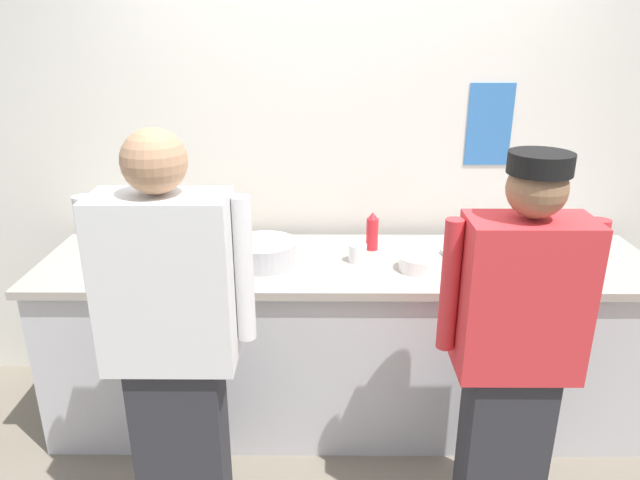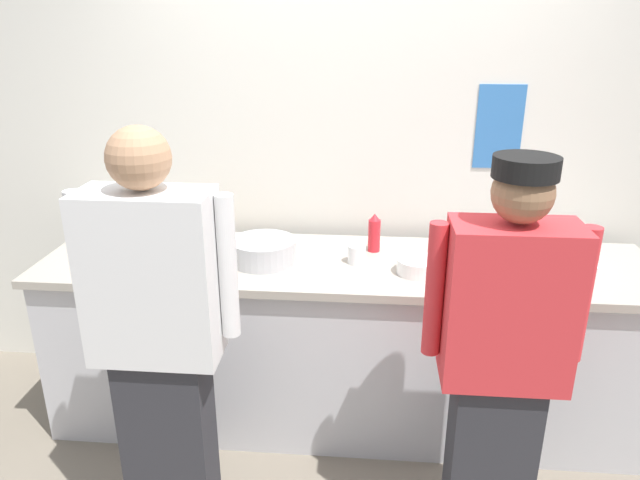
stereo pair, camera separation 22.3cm
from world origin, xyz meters
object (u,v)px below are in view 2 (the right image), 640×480
Objects in this scene: mixing_bowl_steel at (263,251)px; ramekin_red_sauce at (115,258)px; chef_near_left at (159,336)px; deli_cup at (357,254)px; ramekin_yellow_sauce at (592,269)px; squeeze_bottle_spare at (216,238)px; squeeze_bottle_primary at (374,233)px; squeeze_bottle_secondary at (196,232)px; plate_stack_front at (418,266)px; plate_stack_rear at (173,255)px; ramekin_green_sauce at (251,241)px; ramekin_orange_sauce at (163,238)px; sheet_tray at (506,265)px; chef_center at (502,357)px.

mixing_bowl_steel reaches higher than ramekin_red_sauce.
chef_near_left is 18.97× the size of deli_cup.
chef_near_left reaches higher than ramekin_yellow_sauce.
squeeze_bottle_primary is at bearing 10.64° from squeeze_bottle_spare.
plate_stack_front is at bearing -10.52° from squeeze_bottle_secondary.
squeeze_bottle_spare is at bearing 28.72° from plate_stack_rear.
mixing_bowl_steel is 0.24m from ramekin_green_sauce.
deli_cup reaches higher than plate_stack_rear.
squeeze_bottle_secondary is 2.21× the size of deli_cup.
ramekin_orange_sauce is at bearing 167.37° from plate_stack_front.
squeeze_bottle_spare reaches higher than squeeze_bottle_secondary.
plate_stack_rear reaches higher than plate_stack_front.
squeeze_bottle_spare reaches higher than deli_cup.
plate_stack_front is 1.38m from ramekin_orange_sauce.
ramekin_orange_sauce is at bearing 173.84° from sheet_tray.
squeeze_bottle_primary is (-0.21, 0.27, 0.06)m from plate_stack_front.
squeeze_bottle_primary reaches higher than ramekin_orange_sauce.
ramekin_green_sauce is (-0.65, 0.02, -0.07)m from squeeze_bottle_primary.
ramekin_green_sauce is (0.15, 0.17, -0.07)m from squeeze_bottle_spare.
plate_stack_front is at bearing -12.63° from ramekin_orange_sauce.
squeeze_bottle_spare is (-1.00, 0.12, 0.07)m from plate_stack_front.
squeeze_bottle_secondary reaches higher than mixing_bowl_steel.
chef_near_left is 0.71m from plate_stack_rear.
ramekin_orange_sauce is (-0.59, 0.23, -0.04)m from mixing_bowl_steel.
plate_stack_rear is 1.63m from sheet_tray.
squeeze_bottle_secondary is (-0.10, 0.89, 0.10)m from chef_near_left.
ramekin_yellow_sauce is 1.01× the size of ramekin_green_sauce.
ramekin_orange_sauce reaches higher than sheet_tray.
ramekin_green_sauce reaches higher than sheet_tray.
squeeze_bottle_primary reaches higher than mixing_bowl_steel.
chef_near_left is at bearing -55.98° from ramekin_red_sauce.
ramekin_orange_sauce is at bearing 152.01° from squeeze_bottle_spare.
ramekin_yellow_sauce is at bearing 52.24° from chef_center.
squeeze_bottle_spare is 1.83m from ramekin_yellow_sauce.
ramekin_green_sauce is (-1.29, 0.18, 0.01)m from sheet_tray.
chef_near_left is at bearing -146.70° from plate_stack_front.
plate_stack_rear is at bearing -165.54° from squeeze_bottle_primary.
sheet_tray is 6.19× the size of ramekin_red_sauce.
plate_stack_rear is 1.08× the size of squeeze_bottle_primary.
ramekin_red_sauce is 2.32m from ramekin_yellow_sauce.
squeeze_bottle_primary is at bearing 127.63° from plate_stack_front.
chef_near_left is at bearing -151.79° from sheet_tray.
squeeze_bottle_spare is (0.03, 0.80, 0.11)m from chef_near_left.
sheet_tray is at bearing 1.71° from mixing_bowl_steel.
plate_stack_front is 2.25× the size of ramekin_green_sauce.
mixing_bowl_steel is 1.53× the size of squeeze_bottle_spare.
ramekin_green_sauce is at bearing 23.53° from ramekin_red_sauce.
squeeze_bottle_secondary reaches higher than plate_stack_rear.
chef_center is 18.39× the size of ramekin_green_sauce.
squeeze_bottle_primary is 0.92m from squeeze_bottle_secondary.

